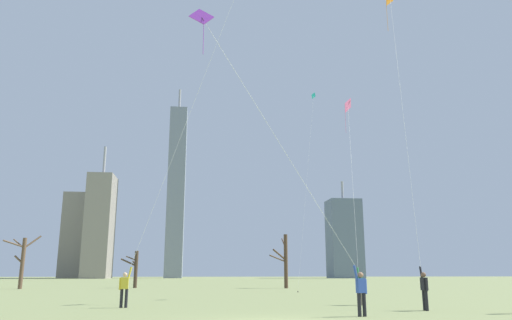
{
  "coord_description": "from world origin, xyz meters",
  "views": [
    {
      "loc": [
        -2.65,
        -16.14,
        1.59
      ],
      "look_at": [
        0.0,
        6.0,
        6.77
      ],
      "focal_mm": 34.17,
      "sensor_mm": 36.0,
      "label": 1
    }
  ],
  "objects": [
    {
      "name": "kite_flyer_foreground_left_pink",
      "position": [
        5.97,
        9.7,
        2.95
      ],
      "size": [
        2.58,
        7.82,
        13.74
      ],
      "color": "#726656",
      "rests_on": "ground"
    },
    {
      "name": "skyline_squat_block",
      "position": [
        -9.93,
        144.17,
        27.99
      ],
      "size": [
        5.59,
        7.61,
        63.33
      ],
      "color": "gray",
      "rests_on": "ground"
    },
    {
      "name": "skyline_tall_tower",
      "position": [
        -31.76,
        134.74,
        15.34
      ],
      "size": [
        7.32,
        11.59,
        39.86
      ],
      "color": "gray",
      "rests_on": "ground"
    },
    {
      "name": "kite_flyer_midfield_center_red",
      "position": [
        -4.91,
        8.07,
        4.26
      ],
      "size": [
        6.46,
        0.44,
        18.75
      ],
      "color": "black",
      "rests_on": "ground"
    },
    {
      "name": "bare_tree_rightmost",
      "position": [
        6.74,
        36.22,
        2.95
      ],
      "size": [
        2.11,
        2.75,
        5.65
      ],
      "color": "#4C3828",
      "rests_on": "ground"
    },
    {
      "name": "skyline_mid_tower_left",
      "position": [
        43.64,
        135.11,
        12.24
      ],
      "size": [
        9.94,
        9.17,
        30.58
      ],
      "color": "slate",
      "rests_on": "ground"
    },
    {
      "name": "kite_flyer_midfield_right_orange",
      "position": [
        7.79,
        6.33,
        5.26
      ],
      "size": [
        3.06,
        7.89,
        20.29
      ],
      "color": "black",
      "rests_on": "ground"
    },
    {
      "name": "bare_tree_leftmost",
      "position": [
        -9.3,
        39.44,
        2.09
      ],
      "size": [
        1.87,
        1.52,
        3.95
      ],
      "color": "#423326",
      "rests_on": "ground"
    },
    {
      "name": "distant_kite_high_overhead_teal",
      "position": [
        8.64,
        30.47,
        16.54
      ],
      "size": [
        3.67,
        6.38,
        20.27
      ],
      "color": "teal",
      "rests_on": "ground"
    },
    {
      "name": "bare_tree_right_of_center",
      "position": [
        -20.38,
        37.16,
        2.88
      ],
      "size": [
        3.12,
        2.38,
        5.45
      ],
      "color": "brown",
      "rests_on": "ground"
    },
    {
      "name": "skyline_short_annex",
      "position": [
        -40.2,
        149.94,
        13.51
      ],
      "size": [
        10.83,
        11.91,
        27.01
      ],
      "color": "gray",
      "rests_on": "ground"
    },
    {
      "name": "kite_flyer_foreground_right_purple",
      "position": [
        2.87,
        1.9,
        1.93
      ],
      "size": [
        6.94,
        3.16,
        10.71
      ],
      "color": "black",
      "rests_on": "ground"
    }
  ]
}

